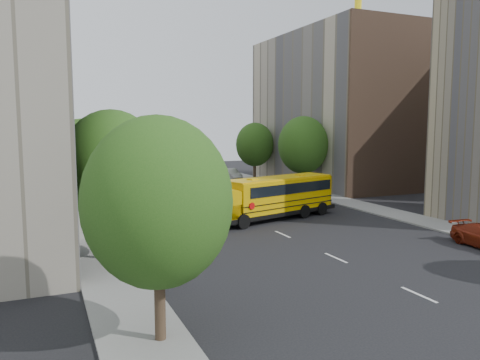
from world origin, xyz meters
TOP-DOWN VIEW (x-y plane):
  - ground at (0.00, 0.00)m, footprint 120.00×120.00m
  - sidewalk_left at (-11.50, 5.00)m, footprint 3.00×80.00m
  - sidewalk_right at (11.50, 5.00)m, footprint 3.00×80.00m
  - lane_markings at (0.00, 10.00)m, footprint 0.15×64.00m
  - building_left_redbrick at (-18.00, 28.00)m, footprint 10.00×15.00m
  - building_right_far at (18.00, 20.00)m, footprint 10.00×22.00m
  - building_right_sidewall at (18.00, 9.00)m, footprint 10.10×0.30m
  - tower_crane at (30.25, 28.00)m, footprint 28.50×1.20m
  - street_tree_0 at (-11.00, -14.00)m, footprint 4.80×4.80m
  - street_tree_1 at (-11.00, -4.00)m, footprint 5.12×5.12m
  - street_tree_2 at (-11.00, 14.00)m, footprint 4.99×4.99m
  - street_tree_4 at (11.00, 14.00)m, footprint 5.25×5.25m
  - street_tree_5 at (11.00, 26.00)m, footprint 4.86×4.86m
  - school_bus at (1.59, 2.75)m, footprint 11.78×5.70m
  - safari_truck at (5.26, 6.47)m, footprint 6.14×2.39m
  - parked_car_0 at (-9.11, -6.03)m, footprint 1.87×4.58m
  - parked_car_1 at (-8.80, 8.27)m, footprint 1.52×4.29m
  - parked_car_2 at (-9.60, 19.90)m, footprint 3.26×6.04m
  - parked_car_4 at (9.17, 13.02)m, footprint 2.01×4.27m
  - parked_car_5 at (8.80, 28.65)m, footprint 1.57×4.44m

SIDE VIEW (x-z plane):
  - ground at x=0.00m, z-range 0.00..0.00m
  - lane_markings at x=0.00m, z-range 0.00..0.01m
  - sidewalk_left at x=-11.50m, z-range 0.00..0.12m
  - sidewalk_right at x=11.50m, z-range 0.00..0.12m
  - parked_car_1 at x=-8.80m, z-range 0.00..1.41m
  - parked_car_4 at x=9.17m, z-range 0.00..1.41m
  - parked_car_5 at x=8.80m, z-range 0.00..1.46m
  - parked_car_0 at x=-9.11m, z-range 0.00..1.55m
  - parked_car_2 at x=-9.60m, z-range 0.00..1.61m
  - safari_truck at x=5.26m, z-range 0.08..2.68m
  - school_bus at x=1.59m, z-range 0.19..3.44m
  - street_tree_0 at x=-11.00m, z-range 0.94..8.35m
  - street_tree_5 at x=11.00m, z-range 0.95..8.46m
  - street_tree_2 at x=-11.00m, z-range 0.97..8.68m
  - street_tree_1 at x=-11.00m, z-range 1.00..8.90m
  - street_tree_4 at x=11.00m, z-range 1.02..9.13m
  - building_left_redbrick at x=-18.00m, z-range 0.00..13.00m
  - building_right_far at x=18.00m, z-range 0.00..18.00m
  - building_right_sidewall at x=18.00m, z-range 0.00..18.00m
  - tower_crane at x=30.25m, z-range 6.60..42.35m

